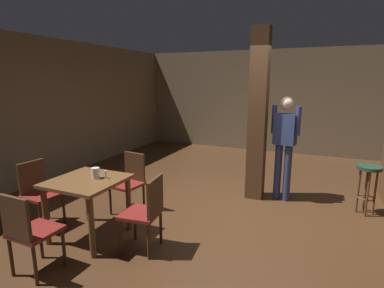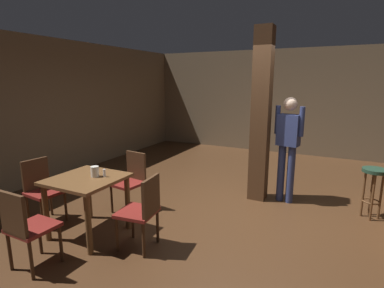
# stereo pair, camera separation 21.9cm
# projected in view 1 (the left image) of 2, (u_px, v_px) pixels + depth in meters

# --- Properties ---
(ground_plane) EXTENTS (10.80, 10.80, 0.00)m
(ground_plane) POSITION_uv_depth(u_px,v_px,m) (237.00, 216.00, 4.44)
(ground_plane) COLOR #422816
(wall_back) EXTENTS (8.00, 0.10, 2.80)m
(wall_back) POSITION_uv_depth(u_px,v_px,m) (282.00, 102.00, 8.18)
(wall_back) COLOR #756047
(wall_back) RESTS_ON ground_plane
(wall_left) EXTENTS (0.10, 9.00, 2.80)m
(wall_left) POSITION_uv_depth(u_px,v_px,m) (35.00, 111.00, 5.70)
(wall_left) COLOR #756047
(wall_left) RESTS_ON ground_plane
(pillar) EXTENTS (0.28, 0.28, 2.80)m
(pillar) POSITION_uv_depth(u_px,v_px,m) (258.00, 116.00, 4.91)
(pillar) COLOR #4C301C
(pillar) RESTS_ON ground_plane
(dining_table) EXTENTS (0.84, 0.84, 0.77)m
(dining_table) POSITION_uv_depth(u_px,v_px,m) (88.00, 191.00, 3.74)
(dining_table) COLOR brown
(dining_table) RESTS_ON ground_plane
(chair_north) EXTENTS (0.47, 0.47, 0.89)m
(chair_north) POSITION_uv_depth(u_px,v_px,m) (130.00, 180.00, 4.51)
(chair_north) COLOR maroon
(chair_north) RESTS_ON ground_plane
(chair_west) EXTENTS (0.46, 0.46, 0.89)m
(chair_west) POSITION_uv_depth(u_px,v_px,m) (39.00, 190.00, 4.07)
(chair_west) COLOR maroon
(chair_west) RESTS_ON ground_plane
(chair_east) EXTENTS (0.46, 0.46, 0.89)m
(chair_east) POSITION_uv_depth(u_px,v_px,m) (146.00, 210.00, 3.46)
(chair_east) COLOR maroon
(chair_east) RESTS_ON ground_plane
(chair_south) EXTENTS (0.43, 0.43, 0.89)m
(chair_south) POSITION_uv_depth(u_px,v_px,m) (28.00, 230.00, 3.00)
(chair_south) COLOR maroon
(chair_south) RESTS_ON ground_plane
(napkin_cup) EXTENTS (0.10, 0.10, 0.14)m
(napkin_cup) POSITION_uv_depth(u_px,v_px,m) (96.00, 173.00, 3.73)
(napkin_cup) COLOR silver
(napkin_cup) RESTS_ON dining_table
(salt_shaker) EXTENTS (0.03, 0.03, 0.10)m
(salt_shaker) POSITION_uv_depth(u_px,v_px,m) (105.00, 174.00, 3.74)
(salt_shaker) COLOR silver
(salt_shaker) RESTS_ON dining_table
(standing_person) EXTENTS (0.47, 0.26, 1.72)m
(standing_person) POSITION_uv_depth(u_px,v_px,m) (284.00, 141.00, 4.87)
(standing_person) COLOR navy
(standing_person) RESTS_ON ground_plane
(bar_stool_near) EXTENTS (0.34, 0.34, 0.74)m
(bar_stool_near) POSITION_uv_depth(u_px,v_px,m) (368.00, 178.00, 4.42)
(bar_stool_near) COLOR #1E3828
(bar_stool_near) RESTS_ON ground_plane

